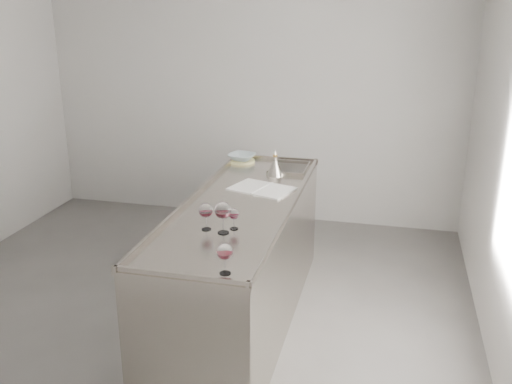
% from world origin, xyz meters
% --- Properties ---
extents(room_shell, '(4.54, 5.04, 2.84)m').
position_xyz_m(room_shell, '(0.00, 0.00, 1.40)').
color(room_shell, '#4E4B49').
rests_on(room_shell, ground).
extents(counter, '(0.77, 2.42, 0.97)m').
position_xyz_m(counter, '(0.50, 0.30, 0.47)').
color(counter, '#9E968E').
rests_on(counter, ground).
extents(wine_glass_left, '(0.09, 0.09, 0.17)m').
position_xyz_m(wine_glass_left, '(0.42, -0.23, 1.06)').
color(wine_glass_left, white).
rests_on(wine_glass_left, counter).
extents(wine_glass_middle, '(0.10, 0.10, 0.20)m').
position_xyz_m(wine_glass_middle, '(0.54, -0.25, 1.08)').
color(wine_glass_middle, white).
rests_on(wine_glass_middle, counter).
extents(wine_glass_right, '(0.09, 0.09, 0.17)m').
position_xyz_m(wine_glass_right, '(0.71, -0.78, 1.06)').
color(wine_glass_right, white).
rests_on(wine_glass_right, counter).
extents(wine_glass_small, '(0.07, 0.07, 0.14)m').
position_xyz_m(wine_glass_small, '(0.59, -0.18, 1.04)').
color(wine_glass_small, white).
rests_on(wine_glass_small, counter).
extents(notebook, '(0.53, 0.44, 0.02)m').
position_xyz_m(notebook, '(0.58, 0.63, 0.95)').
color(notebook, white).
rests_on(notebook, counter).
extents(loose_paper_top, '(0.24, 0.33, 0.00)m').
position_xyz_m(loose_paper_top, '(0.67, 0.61, 0.94)').
color(loose_paper_top, silver).
rests_on(loose_paper_top, counter).
extents(trivet, '(0.26, 0.26, 0.02)m').
position_xyz_m(trivet, '(0.23, 1.34, 0.95)').
color(trivet, '#C5C280').
rests_on(trivet, counter).
extents(ceramic_bowl, '(0.27, 0.27, 0.06)m').
position_xyz_m(ceramic_bowl, '(0.22, 1.34, 0.99)').
color(ceramic_bowl, '#8EA0A5').
rests_on(ceramic_bowl, trivet).
extents(wine_funnel, '(0.15, 0.15, 0.22)m').
position_xyz_m(wine_funnel, '(0.59, 1.02, 1.01)').
color(wine_funnel, '#A39B91').
rests_on(wine_funnel, counter).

